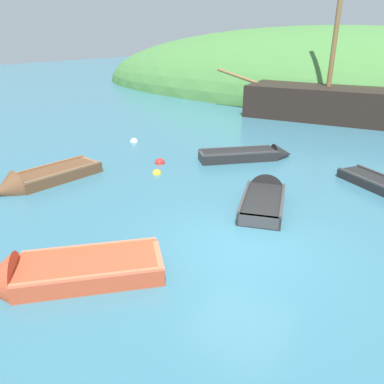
{
  "coord_description": "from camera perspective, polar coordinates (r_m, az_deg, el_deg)",
  "views": [
    {
      "loc": [
        3.47,
        -7.26,
        4.8
      ],
      "look_at": [
        -2.64,
        1.61,
        0.27
      ],
      "focal_mm": 35.33,
      "sensor_mm": 36.0,
      "label": 1
    }
  ],
  "objects": [
    {
      "name": "sailing_ship",
      "position": [
        24.65,
        25.88,
        11.04
      ],
      "size": [
        17.15,
        5.76,
        11.38
      ],
      "rotation": [
        0.0,
        0.0,
        3.26
      ],
      "color": "black",
      "rests_on": "ground"
    },
    {
      "name": "rowboat_far",
      "position": [
        8.54,
        -19.3,
        -11.75
      ],
      "size": [
        3.48,
        3.55,
        1.22
      ],
      "rotation": [
        0.0,
        0.0,
        3.95
      ],
      "color": "#C64C2D",
      "rests_on": "ground"
    },
    {
      "name": "buoy_white",
      "position": [
        18.48,
        -8.75,
        7.5
      ],
      "size": [
        0.37,
        0.37,
        0.37
      ],
      "primitive_type": "sphere",
      "color": "white",
      "rests_on": "ground"
    },
    {
      "name": "buoy_orange",
      "position": [
        13.2,
        12.41,
        0.94
      ],
      "size": [
        0.37,
        0.37,
        0.37
      ],
      "primitive_type": "sphere",
      "color": "orange",
      "rests_on": "ground"
    },
    {
      "name": "rowboat_outer_left",
      "position": [
        15.82,
        8.81,
        5.37
      ],
      "size": [
        3.4,
        3.44,
        0.92
      ],
      "rotation": [
        0.0,
        0.0,
        0.8
      ],
      "color": "black",
      "rests_on": "ground"
    },
    {
      "name": "ground_plane",
      "position": [
        9.37,
        7.8,
        -8.23
      ],
      "size": [
        120.0,
        120.0,
        0.0
      ],
      "primitive_type": "plane",
      "color": "teal"
    },
    {
      "name": "shore_hill",
      "position": [
        37.07,
        18.77,
        14.22
      ],
      "size": [
        47.56,
        22.39,
        10.94
      ],
      "primitive_type": "ellipsoid",
      "color": "#477F3D",
      "rests_on": "ground"
    },
    {
      "name": "rowboat_outer_right",
      "position": [
        11.75,
        10.81,
        -1.04
      ],
      "size": [
        2.1,
        3.26,
        1.12
      ],
      "rotation": [
        0.0,
        0.0,
        1.91
      ],
      "color": "black",
      "rests_on": "ground"
    },
    {
      "name": "buoy_red",
      "position": [
        15.22,
        -4.88,
        4.36
      ],
      "size": [
        0.4,
        0.4,
        0.4
      ],
      "primitive_type": "sphere",
      "color": "red",
      "rests_on": "ground"
    },
    {
      "name": "buoy_yellow",
      "position": [
        14.06,
        -5.32,
        2.77
      ],
      "size": [
        0.34,
        0.34,
        0.34
      ],
      "primitive_type": "sphere",
      "color": "yellow",
      "rests_on": "ground"
    },
    {
      "name": "rowboat_portside",
      "position": [
        14.03,
        -21.78,
        1.68
      ],
      "size": [
        1.59,
        3.83,
        1.16
      ],
      "rotation": [
        0.0,
        0.0,
        4.6
      ],
      "color": "brown",
      "rests_on": "ground"
    }
  ]
}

